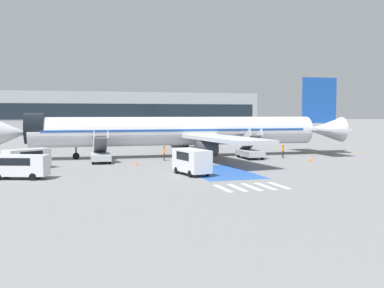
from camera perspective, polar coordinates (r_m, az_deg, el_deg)
ground_plane at (r=59.45m, az=-1.62°, el=-1.64°), size 600.00×600.00×0.00m
apron_leadline_yellow at (r=59.42m, az=-1.79°, el=-1.64°), size 81.29×3.44×0.01m
apron_stand_patch_blue at (r=44.37m, az=3.44°, el=-3.56°), size 5.80×11.26×0.01m
apron_walkway_bar_0 at (r=34.87m, az=3.92°, el=-5.64°), size 0.44×3.60×0.01m
apron_walkway_bar_1 at (r=35.30m, az=5.76°, el=-5.53°), size 0.44×3.60×0.01m
apron_walkway_bar_2 at (r=35.77m, az=7.55°, el=-5.42°), size 0.44×3.60×0.01m
apron_walkway_bar_3 at (r=36.27m, az=9.28°, el=-5.30°), size 0.44×3.60×0.01m
apron_walkway_bar_4 at (r=36.80m, az=10.97°, el=-5.19°), size 0.44×3.60×0.01m
airliner at (r=59.33m, az=-1.18°, el=1.65°), size 47.19×34.12×10.82m
boarding_stairs_forward at (r=53.61m, az=-11.54°, el=-1.29°), size 2.39×5.30×3.89m
boarding_stairs_aft at (r=57.57m, az=7.36°, el=-0.88°), size 2.39×5.30×3.94m
fuel_tanker at (r=82.28m, az=0.02°, el=1.10°), size 8.90×3.47×3.35m
service_van_0 at (r=42.08m, az=-0.04°, el=-2.02°), size 2.79×4.82×2.41m
service_van_1 at (r=49.14m, az=-20.23°, el=-1.59°), size 4.81×4.11×2.11m
service_van_2 at (r=42.26m, az=-21.10°, el=-2.47°), size 5.28×3.32×2.13m
baggage_cart at (r=53.84m, az=0.49°, el=-1.95°), size 2.45×2.99×0.87m
ground_crew_0 at (r=54.52m, az=-3.55°, el=-1.07°), size 0.30×0.46×1.79m
ground_crew_1 at (r=59.14m, az=11.46°, el=-0.71°), size 0.46×0.48×1.84m
ground_crew_2 at (r=56.23m, az=0.63°, el=-0.95°), size 0.37×0.48×1.72m
traffic_cone_0 at (r=55.79m, az=14.74°, el=-1.87°), size 0.47×0.47×0.52m
traffic_cone_1 at (r=49.92m, az=-7.05°, el=-2.48°), size 0.42×0.42×0.47m
terminal_building at (r=123.29m, az=-9.27°, el=3.84°), size 76.18×12.10×11.26m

